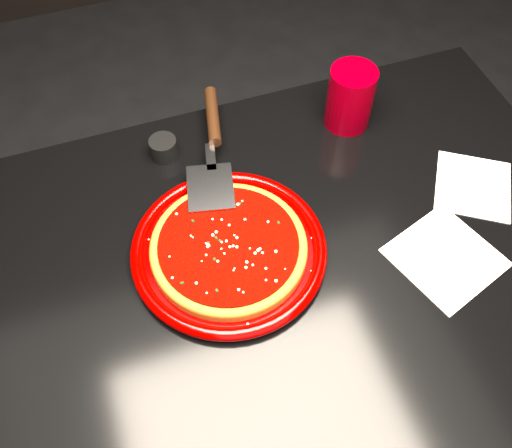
{
  "coord_description": "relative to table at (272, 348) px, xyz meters",
  "views": [
    {
      "loc": [
        -0.2,
        -0.46,
        1.59
      ],
      "look_at": [
        -0.01,
        0.07,
        0.77
      ],
      "focal_mm": 40.0,
      "sensor_mm": 36.0,
      "label": 1
    }
  ],
  "objects": [
    {
      "name": "pizza_crust",
      "position": [
        -0.07,
        0.04,
        0.39
      ],
      "size": [
        0.31,
        0.31,
        0.01
      ],
      "primitive_type": "cylinder",
      "rotation": [
        0.0,
        0.0,
        0.18
      ],
      "color": "brown",
      "rests_on": "plate"
    },
    {
      "name": "pizza_crust_rim",
      "position": [
        -0.07,
        0.04,
        0.4
      ],
      "size": [
        0.31,
        0.31,
        0.02
      ],
      "primitive_type": "torus",
      "rotation": [
        0.0,
        0.0,
        0.18
      ],
      "color": "brown",
      "rests_on": "plate"
    },
    {
      "name": "ramekin",
      "position": [
        -0.12,
        0.3,
        0.4
      ],
      "size": [
        0.05,
        0.05,
        0.04
      ],
      "primitive_type": "cylinder",
      "rotation": [
        0.0,
        0.0,
        -0.0
      ],
      "color": "black",
      "rests_on": "table"
    },
    {
      "name": "pizza_sauce",
      "position": [
        -0.07,
        0.04,
        0.4
      ],
      "size": [
        0.28,
        0.28,
        0.01
      ],
      "primitive_type": "cylinder",
      "rotation": [
        0.0,
        0.0,
        0.18
      ],
      "color": "#700500",
      "rests_on": "plate"
    },
    {
      "name": "plate",
      "position": [
        -0.07,
        0.04,
        0.39
      ],
      "size": [
        0.39,
        0.39,
        0.03
      ],
      "primitive_type": "cylinder",
      "rotation": [
        0.0,
        0.0,
        0.18
      ],
      "color": "#780000",
      "rests_on": "table"
    },
    {
      "name": "floor",
      "position": [
        0.0,
        0.0,
        -0.38
      ],
      "size": [
        4.0,
        4.0,
        0.01
      ],
      "primitive_type": "cube",
      "color": "black",
      "rests_on": "ground"
    },
    {
      "name": "napkin_a",
      "position": [
        0.28,
        -0.09,
        0.38
      ],
      "size": [
        0.2,
        0.2,
        0.0
      ],
      "primitive_type": "cube",
      "rotation": [
        0.0,
        0.0,
        0.32
      ],
      "color": "white",
      "rests_on": "table"
    },
    {
      "name": "pizza_server",
      "position": [
        -0.04,
        0.25,
        0.42
      ],
      "size": [
        0.18,
        0.37,
        0.03
      ],
      "primitive_type": null,
      "rotation": [
        0.0,
        0.0,
        -0.22
      ],
      "color": "silver",
      "rests_on": "plate"
    },
    {
      "name": "napkin_b",
      "position": [
        0.41,
        0.03,
        0.38
      ],
      "size": [
        0.19,
        0.2,
        0.0
      ],
      "primitive_type": "cube",
      "rotation": [
        0.0,
        0.0,
        -0.58
      ],
      "color": "white",
      "rests_on": "table"
    },
    {
      "name": "cup",
      "position": [
        0.25,
        0.27,
        0.44
      ],
      "size": [
        0.12,
        0.12,
        0.13
      ],
      "primitive_type": "cylinder",
      "rotation": [
        0.0,
        0.0,
        0.33
      ],
      "color": "#87000C",
      "rests_on": "table"
    },
    {
      "name": "parmesan_dusting",
      "position": [
        -0.07,
        0.04,
        0.41
      ],
      "size": [
        0.23,
        0.23,
        0.01
      ],
      "primitive_type": null,
      "color": "beige",
      "rests_on": "plate"
    },
    {
      "name": "basil_flecks",
      "position": [
        -0.07,
        0.04,
        0.41
      ],
      "size": [
        0.21,
        0.21,
        0.0
      ],
      "primitive_type": null,
      "color": "black",
      "rests_on": "plate"
    },
    {
      "name": "table",
      "position": [
        0.0,
        0.0,
        0.0
      ],
      "size": [
        1.2,
        0.8,
        0.75
      ],
      "primitive_type": "cube",
      "color": "black",
      "rests_on": "floor"
    }
  ]
}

